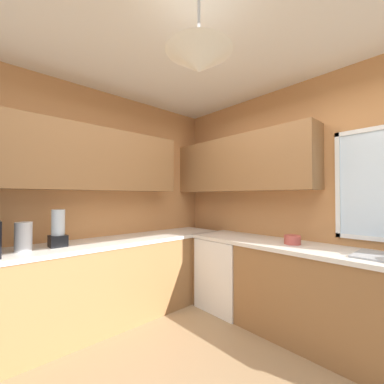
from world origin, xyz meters
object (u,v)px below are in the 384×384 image
object	(u,v)px
dishwasher	(228,273)
bowl	(292,240)
kettle	(23,237)
blender_appliance	(58,230)

from	to	relation	value
dishwasher	bowl	xyz separation A→B (m)	(0.82, 0.03, 0.51)
dishwasher	bowl	bearing A→B (deg)	2.10
kettle	bowl	world-z (taller)	kettle
kettle	blender_appliance	distance (m)	0.28
dishwasher	blender_appliance	distance (m)	1.99
bowl	blender_appliance	size ratio (longest dim) A/B	0.45
dishwasher	blender_appliance	world-z (taller)	blender_appliance
dishwasher	blender_appliance	size ratio (longest dim) A/B	2.36
bowl	blender_appliance	world-z (taller)	blender_appliance
dishwasher	bowl	distance (m)	0.97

